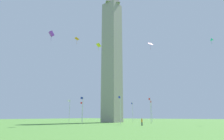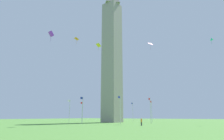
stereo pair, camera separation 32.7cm
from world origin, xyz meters
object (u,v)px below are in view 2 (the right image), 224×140
Objects in this scene: flagpole_e at (150,109)px; kite_cyan_delta at (211,40)px; flagpole_nw at (69,110)px; kite_orange_diamond at (76,39)px; flagpole_n at (82,109)px; kite_purple_box at (51,34)px; person_orange_shirt at (141,122)px; flagpole_se at (152,110)px; flagpole_w at (82,111)px; flagpole_ne at (120,108)px; flagpole_s at (133,111)px; kite_yellow_diamond at (98,45)px; kite_pink_diamond at (150,44)px; flagpole_sw at (107,111)px; obelisk_monument at (112,52)px.

kite_cyan_delta is at bearing 101.85° from flagpole_e.
flagpole_nw is 4.59× the size of kite_orange_diamond.
flagpole_n is 2.91× the size of kite_purple_box.
person_orange_shirt is at bearing 131.74° from kite_purple_box.
flagpole_se and flagpole_w have the same top height.
flagpole_s is at bearing -157.50° from flagpole_ne.
flagpole_e is at bearing 124.79° from kite_yellow_diamond.
flagpole_s is (-30.71, 0.00, 0.00)m from flagpole_n.
kite_purple_box is 1.58× the size of kite_orange_diamond.
flagpole_se is 31.71m from kite_yellow_diamond.
person_orange_shirt is at bearing -34.75° from kite_cyan_delta.
flagpole_se is 11.75m from flagpole_s.
flagpole_se is 4.59× the size of kite_orange_diamond.
kite_purple_box is at bearing 4.82° from flagpole_s.
kite_cyan_delta reaches higher than flagpole_se.
kite_orange_diamond is at bearing 17.65° from kite_yellow_diamond.
kite_pink_diamond reaches higher than flagpole_n.
kite_pink_diamond reaches higher than flagpole_sw.
person_orange_shirt is at bearing 79.83° from flagpole_nw.
obelisk_monument is 26.32× the size of kite_cyan_delta.
flagpole_se is 29.22m from person_orange_shirt.
flagpole_s is 1.00× the size of flagpole_w.
flagpole_w is 3.90× the size of kite_cyan_delta.
kite_pink_diamond is at bearing 71.19° from flagpole_e.
flagpole_se is at bearing 135.00° from flagpole_nw.
flagpole_sw is at bearing -157.50° from flagpole_n.
flagpole_ne is 21.71m from flagpole_nw.
flagpole_s is 3.90× the size of kite_cyan_delta.
kite_pink_diamond is 26.72m from kite_orange_diamond.
kite_pink_diamond is (15.80, 16.66, 22.05)m from flagpole_s.
flagpole_ne is 3.05× the size of kite_yellow_diamond.
kite_yellow_diamond is at bearing 30.39° from flagpole_sw.
kite_yellow_diamond is (9.35, -15.40, 0.01)m from kite_pink_diamond.
flagpole_nw is at bearing -45.00° from flagpole_se.
kite_yellow_diamond is at bearing -55.21° from flagpole_e.
kite_orange_diamond is (24.62, -9.38, 18.16)m from flagpole_e.
kite_pink_diamond reaches higher than flagpole_ne.
kite_purple_box reaches higher than flagpole_n.
obelisk_monument is 27.43m from flagpole_se.
flagpole_sw is (-21.71, -21.71, 0.00)m from flagpole_ne.
flagpole_w is at bearing -135.00° from flagpole_n.
flagpole_n reaches higher than person_orange_shirt.
obelisk_monument is 6.74× the size of flagpole_ne.
kite_purple_box is (20.43, 14.79, 17.75)m from flagpole_nw.
flagpole_nw is at bearing -112.50° from flagpole_n.
flagpole_w is (15.35, -15.35, 0.00)m from flagpole_s.
kite_purple_box reaches higher than flagpole_nw.
flagpole_sw is 1.00× the size of flagpole_w.
kite_orange_diamond is (35.48, -4.88, 18.16)m from flagpole_se.
kite_purple_box is (46.64, 3.93, 17.75)m from flagpole_s.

